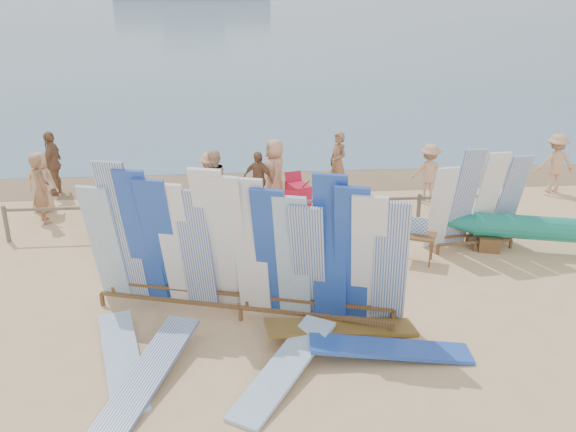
{
  "coord_description": "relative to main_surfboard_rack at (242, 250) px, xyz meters",
  "views": [
    {
      "loc": [
        -0.48,
        -10.9,
        5.89
      ],
      "look_at": [
        0.56,
        1.12,
        1.17
      ],
      "focal_mm": 38.0,
      "sensor_mm": 36.0,
      "label": 1
    }
  ],
  "objects": [
    {
      "name": "ground",
      "position": [
        0.45,
        0.88,
        -1.33
      ],
      "size": [
        160.0,
        160.0,
        0.0
      ],
      "primitive_type": "plane",
      "color": "#DCB37F",
      "rests_on": "ground"
    },
    {
      "name": "beachgoer_4",
      "position": [
        0.51,
        5.8,
        -0.55
      ],
      "size": [
        0.98,
        0.84,
        1.56
      ],
      "primitive_type": "imported",
      "rotation": [
        0.0,
        0.0,
        5.69
      ],
      "color": "#8C6042",
      "rests_on": "ground"
    },
    {
      "name": "flat_board_b",
      "position": [
        0.61,
        -1.99,
        -1.33
      ],
      "size": [
        1.93,
        2.57,
        0.35
      ],
      "primitive_type": "cube",
      "rotation": [
        0.11,
        0.0,
        -0.57
      ],
      "color": "#87B0D8",
      "rests_on": "ground"
    },
    {
      "name": "ocean",
      "position": [
        0.45,
        128.88,
        -1.33
      ],
      "size": [
        320.0,
        240.0,
        0.02
      ],
      "primitive_type": "cube",
      "color": "slate",
      "rests_on": "ground"
    },
    {
      "name": "beach_chair_left",
      "position": [
        0.33,
        4.39,
        -1.09
      ],
      "size": [
        0.61,
        0.62,
        0.81
      ],
      "rotation": [
        0.0,
        0.0,
        -0.22
      ],
      "color": "red",
      "rests_on": "ground"
    },
    {
      "name": "beachgoer_3",
      "position": [
        -0.78,
        5.69,
        -0.53
      ],
      "size": [
        0.82,
        1.12,
        1.6
      ],
      "primitive_type": "imported",
      "rotation": [
        0.0,
        0.0,
        2.01
      ],
      "color": "tan",
      "rests_on": "ground"
    },
    {
      "name": "beachgoer_7",
      "position": [
        2.89,
        6.9,
        -0.44
      ],
      "size": [
        0.6,
        0.74,
        1.78
      ],
      "primitive_type": "imported",
      "rotation": [
        0.0,
        0.0,
        5.16
      ],
      "color": "#8C6042",
      "rests_on": "ground"
    },
    {
      "name": "main_surfboard_rack",
      "position": [
        0.0,
        0.0,
        0.0
      ],
      "size": [
        5.88,
        2.36,
        2.94
      ],
      "rotation": [
        0.0,
        0.0,
        -0.29
      ],
      "color": "brown",
      "rests_on": "ground"
    },
    {
      "name": "flat_board_e",
      "position": [
        -1.5,
        -1.94,
        -1.33
      ],
      "size": [
        1.45,
        2.72,
        0.39
      ],
      "primitive_type": "cube",
      "rotation": [
        0.12,
        0.0,
        -0.35
      ],
      "color": "silver",
      "rests_on": "ground"
    },
    {
      "name": "beachgoer_0",
      "position": [
        -5.28,
        5.94,
        -0.51
      ],
      "size": [
        0.86,
        0.52,
        1.64
      ],
      "primitive_type": "imported",
      "rotation": [
        0.0,
        0.0,
        2.97
      ],
      "color": "tan",
      "rests_on": "ground"
    },
    {
      "name": "beachgoer_extra_1",
      "position": [
        -5.33,
        7.33,
        -0.39
      ],
      "size": [
        0.55,
        1.12,
        1.87
      ],
      "primitive_type": "imported",
      "rotation": [
        0.0,
        0.0,
        4.65
      ],
      "color": "#8C6042",
      "rests_on": "ground"
    },
    {
      "name": "beachgoer_extra_0",
      "position": [
        9.18,
        6.29,
        -0.45
      ],
      "size": [
        1.14,
        0.49,
        1.75
      ],
      "primitive_type": "imported",
      "rotation": [
        0.0,
        0.0,
        3.12
      ],
      "color": "tan",
      "rests_on": "ground"
    },
    {
      "name": "beachgoer_9",
      "position": [
        5.31,
        5.92,
        -0.51
      ],
      "size": [
        1.12,
        0.64,
        1.63
      ],
      "primitive_type": "imported",
      "rotation": [
        0.0,
        0.0,
        2.94
      ],
      "color": "tan",
      "rests_on": "ground"
    },
    {
      "name": "beach_chair_right",
      "position": [
        1.24,
        4.49,
        -1.09
      ],
      "size": [
        0.58,
        0.59,
        0.8
      ],
      "rotation": [
        0.0,
        0.0,
        -0.15
      ],
      "color": "red",
      "rests_on": "ground"
    },
    {
      "name": "flat_board_a",
      "position": [
        -2.01,
        -1.42,
        -1.33
      ],
      "size": [
        1.24,
        2.75,
        0.22
      ],
      "primitive_type": "cube",
      "rotation": [
        0.06,
        0.0,
        0.26
      ],
      "color": "#87B0D8",
      "rests_on": "ground"
    },
    {
      "name": "beachgoer_6",
      "position": [
        0.98,
        5.95,
        -0.4
      ],
      "size": [
        0.52,
        0.94,
        1.85
      ],
      "primitive_type": "imported",
      "rotation": [
        0.0,
        0.0,
        4.81
      ],
      "color": "tan",
      "rests_on": "ground"
    },
    {
      "name": "fence",
      "position": [
        0.45,
        3.88,
        -0.69
      ],
      "size": [
        12.08,
        0.08,
        0.9
      ],
      "color": "#6A5C50",
      "rests_on": "ground"
    },
    {
      "name": "flat_board_c",
      "position": [
        1.7,
        -0.93,
        -1.33
      ],
      "size": [
        2.73,
        0.84,
        0.38
      ],
      "primitive_type": "cube",
      "rotation": [
        0.11,
        0.0,
        1.68
      ],
      "color": "brown",
      "rests_on": "ground"
    },
    {
      "name": "beachgoer_2",
      "position": [
        -0.68,
        5.46,
        -0.47
      ],
      "size": [
        0.82,
        0.91,
        1.71
      ],
      "primitive_type": "imported",
      "rotation": [
        0.0,
        0.0,
        4.07
      ],
      "color": "beige",
      "rests_on": "ground"
    },
    {
      "name": "side_surfboard_rack",
      "position": [
        5.36,
        2.58,
        -0.2
      ],
      "size": [
        2.24,
        0.85,
        2.48
      ],
      "rotation": [
        0.0,
        0.0,
        0.1
      ],
      "color": "brown",
      "rests_on": "ground"
    },
    {
      "name": "stroller",
      "position": [
        1.54,
        5.17,
        -0.89
      ],
      "size": [
        0.77,
        0.92,
        1.08
      ],
      "rotation": [
        0.0,
        0.0,
        0.33
      ],
      "color": "red",
      "rests_on": "ground"
    },
    {
      "name": "flat_board_d",
      "position": [
        2.4,
        -1.62,
        -1.33
      ],
      "size": [
        2.72,
        0.72,
        0.33
      ],
      "primitive_type": "cube",
      "rotation": [
        0.1,
        0.0,
        1.51
      ],
      "color": "#2349B2",
      "rests_on": "ground"
    },
    {
      "name": "wet_sand_strip",
      "position": [
        0.45,
        8.08,
        -1.33
      ],
      "size": [
        40.0,
        2.6,
        0.01
      ],
      "primitive_type": "cube",
      "color": "#85684A",
      "rests_on": "ground"
    },
    {
      "name": "beachgoer_1",
      "position": [
        -5.03,
        5.1,
        -0.43
      ],
      "size": [
        0.65,
        0.75,
        1.8
      ],
      "primitive_type": "imported",
      "rotation": [
        0.0,
        0.0,
        2.11
      ],
      "color": "#8C6042",
      "rests_on": "ground"
    },
    {
      "name": "vendor_table",
      "position": [
        3.85,
        1.97,
        -0.98
      ],
      "size": [
        0.95,
        0.83,
        1.05
      ],
      "rotation": [
        0.0,
        0.0,
        -0.42
      ],
      "color": "brown",
      "rests_on": "ground"
    },
    {
      "name": "outrigger_canoe",
      "position": [
        7.36,
        2.03,
        -0.76
      ],
      "size": [
        6.1,
        2.18,
        0.88
      ],
      "rotation": [
        0.0,
        0.0,
        -0.27
      ],
      "color": "brown",
      "rests_on": "ground"
    }
  ]
}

